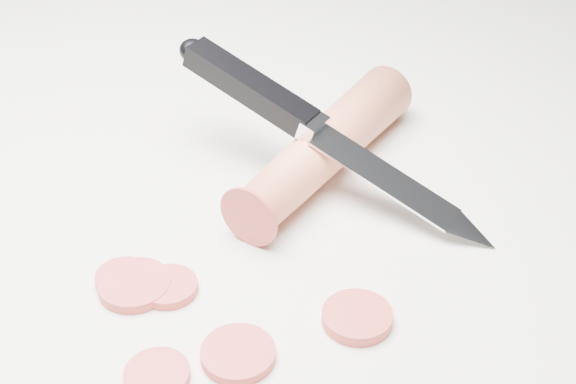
{
  "coord_description": "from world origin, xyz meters",
  "views": [
    {
      "loc": [
        0.1,
        -0.37,
        0.31
      ],
      "look_at": [
        0.06,
        0.02,
        0.02
      ],
      "focal_mm": 50.0,
      "sensor_mm": 36.0,
      "label": 1
    }
  ],
  "objects": [
    {
      "name": "carrot_slice_2",
      "position": [
        0.11,
        -0.06,
        0.0
      ],
      "size": [
        0.04,
        0.04,
        0.01
      ],
      "primitive_type": "cylinder",
      "color": "#C23632",
      "rests_on": "ground"
    },
    {
      "name": "ground",
      "position": [
        0.0,
        0.0,
        0.0
      ],
      "size": [
        2.4,
        2.4,
        0.0
      ],
      "primitive_type": "plane",
      "color": "silver",
      "rests_on": "ground"
    },
    {
      "name": "carrot_slice_0",
      "position": [
        -0.02,
        -0.05,
        0.0
      ],
      "size": [
        0.04,
        0.04,
        0.01
      ],
      "primitive_type": "cylinder",
      "color": "#C23632",
      "rests_on": "ground"
    },
    {
      "name": "carrot_slice_5",
      "position": [
        0.05,
        -0.1,
        0.0
      ],
      "size": [
        0.04,
        0.04,
        0.01
      ],
      "primitive_type": "cylinder",
      "color": "#C23632",
      "rests_on": "ground"
    },
    {
      "name": "carrot",
      "position": [
        0.08,
        0.07,
        0.02
      ],
      "size": [
        0.11,
        0.17,
        0.03
      ],
      "primitive_type": "cylinder",
      "rotation": [
        1.57,
        0.0,
        -0.47
      ],
      "color": "#E56A46",
      "rests_on": "ground"
    },
    {
      "name": "carrot_slice_4",
      "position": [
        0.0,
        -0.05,
        0.0
      ],
      "size": [
        0.03,
        0.03,
        0.01
      ],
      "primitive_type": "cylinder",
      "color": "#C23632",
      "rests_on": "ground"
    },
    {
      "name": "carrot_slice_1",
      "position": [
        -0.02,
        -0.05,
        0.0
      ],
      "size": [
        0.03,
        0.03,
        0.01
      ],
      "primitive_type": "cylinder",
      "color": "#C23632",
      "rests_on": "ground"
    },
    {
      "name": "kitchen_knife",
      "position": [
        0.09,
        0.06,
        0.04
      ],
      "size": [
        0.22,
        0.13,
        0.08
      ],
      "primitive_type": null,
      "color": "silver",
      "rests_on": "ground"
    },
    {
      "name": "carrot_slice_3",
      "position": [
        0.01,
        -0.11,
        0.0
      ],
      "size": [
        0.03,
        0.03,
        0.01
      ],
      "primitive_type": "cylinder",
      "color": "#C23632",
      "rests_on": "ground"
    }
  ]
}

